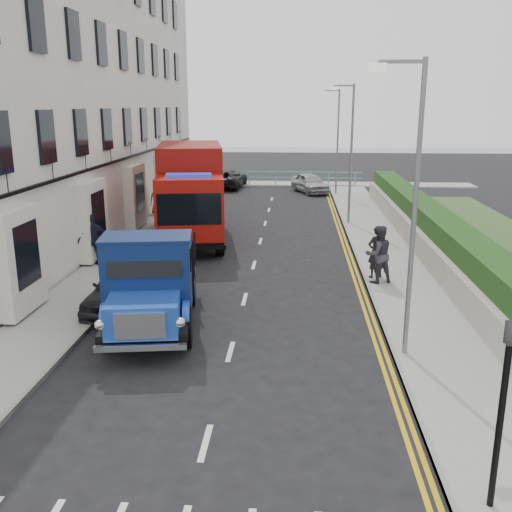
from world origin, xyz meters
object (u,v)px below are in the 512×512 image
Objects in this scene: bedford_lorry at (149,289)px; parked_car_front at (123,287)px; pedestrian_east_near at (376,252)px; lamp_near at (410,195)px; red_lorry at (191,190)px; lamp_mid at (349,146)px; lamp_far at (336,136)px.

bedford_lorry is 2.43m from parked_car_front.
lamp_near is at bearing 63.22° from pedestrian_east_near.
red_lorry reaches higher than bedford_lorry.
lamp_mid and lamp_far have the same top height.
lamp_mid is at bearing -113.44° from pedestrian_east_near.
pedestrian_east_near is at bearing 87.98° from lamp_near.
lamp_mid is at bearing 58.24° from bedford_lorry.
bedford_lorry is 3.21× the size of pedestrian_east_near.
lamp_mid reaches higher than parked_car_front.
lamp_far is (0.00, 10.00, 0.00)m from lamp_mid.
red_lorry reaches higher than pedestrian_east_near.
bedford_lorry is 11.43m from red_lorry.
red_lorry is 2.22× the size of parked_car_front.
lamp_near is 26.00m from lamp_far.
parked_car_front is 8.67m from pedestrian_east_near.
pedestrian_east_near is at bearing -89.35° from lamp_far.
parked_car_front is at bearing -102.01° from red_lorry.
lamp_mid is (0.00, 16.00, 0.00)m from lamp_near.
lamp_near is 7.09m from bedford_lorry.
lamp_far is 24.51m from parked_car_front.
lamp_mid is at bearing 63.41° from parked_car_front.
lamp_mid is 1.17× the size of bedford_lorry.
lamp_far is at bearing 90.00° from lamp_near.
lamp_mid is 1.84× the size of parked_car_front.
pedestrian_east_near is at bearing 29.80° from bedford_lorry.
bedford_lorry is at bearing -94.90° from red_lorry.
lamp_mid is 0.83× the size of red_lorry.
red_lorry reaches higher than parked_car_front.
lamp_near is 14.53m from red_lorry.
bedford_lorry is (-6.45, -24.95, -2.75)m from lamp_far.
bedford_lorry reaches higher than pedestrian_east_near.
parked_car_front is (-7.78, -23.00, -3.35)m from lamp_far.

